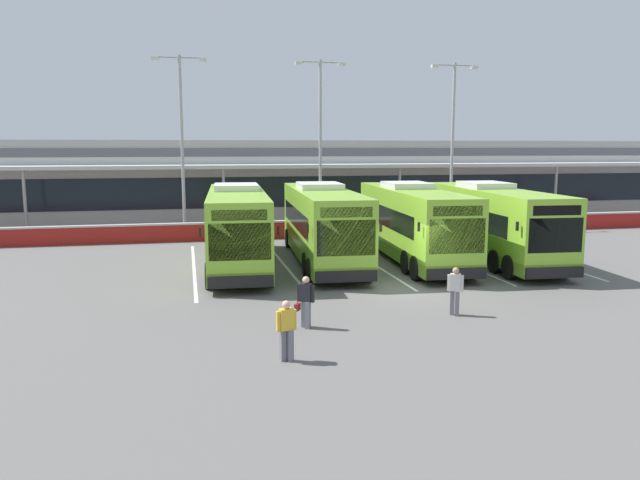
# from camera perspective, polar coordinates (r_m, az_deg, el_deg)

# --- Properties ---
(ground_plane) EXTENTS (200.00, 200.00, 0.00)m
(ground_plane) POSITION_cam_1_polar(r_m,az_deg,el_deg) (24.68, 8.58, -4.47)
(ground_plane) COLOR #605E5B
(terminal_building) EXTENTS (70.00, 13.00, 6.00)m
(terminal_building) POSITION_cam_1_polar(r_m,az_deg,el_deg) (50.17, -2.30, 5.71)
(terminal_building) COLOR silver
(terminal_building) RESTS_ON ground
(red_barrier_wall) EXTENTS (60.00, 0.40, 1.10)m
(red_barrier_wall) POSITION_cam_1_polar(r_m,az_deg,el_deg) (38.27, 0.92, 1.12)
(red_barrier_wall) COLOR maroon
(red_barrier_wall) RESTS_ON ground
(coach_bus_leftmost) EXTENTS (3.52, 12.28, 3.78)m
(coach_bus_leftmost) POSITION_cam_1_polar(r_m,az_deg,el_deg) (29.05, -7.65, 1.10)
(coach_bus_leftmost) COLOR #8CC633
(coach_bus_leftmost) RESTS_ON ground
(coach_bus_left_centre) EXTENTS (3.52, 12.28, 3.78)m
(coach_bus_left_centre) POSITION_cam_1_polar(r_m,az_deg,el_deg) (29.77, 0.23, 1.36)
(coach_bus_left_centre) COLOR #8CC633
(coach_bus_left_centre) RESTS_ON ground
(coach_bus_centre) EXTENTS (3.52, 12.28, 3.78)m
(coach_bus_centre) POSITION_cam_1_polar(r_m,az_deg,el_deg) (30.61, 8.50, 1.47)
(coach_bus_centre) COLOR #8CC633
(coach_bus_centre) RESTS_ON ground
(coach_bus_right_centre) EXTENTS (3.52, 12.28, 3.78)m
(coach_bus_right_centre) POSITION_cam_1_polar(r_m,az_deg,el_deg) (31.64, 15.57, 1.47)
(coach_bus_right_centre) COLOR #8CC633
(coach_bus_right_centre) RESTS_ON ground
(bay_stripe_far_west) EXTENTS (0.14, 13.00, 0.01)m
(bay_stripe_far_west) POSITION_cam_1_polar(r_m,az_deg,el_deg) (28.99, -11.56, -2.58)
(bay_stripe_far_west) COLOR silver
(bay_stripe_far_west) RESTS_ON ground
(bay_stripe_west) EXTENTS (0.14, 13.00, 0.01)m
(bay_stripe_west) POSITION_cam_1_polar(r_m,az_deg,el_deg) (29.32, -3.32, -2.29)
(bay_stripe_west) COLOR silver
(bay_stripe_west) RESTS_ON ground
(bay_stripe_mid_west) EXTENTS (0.14, 13.00, 0.01)m
(bay_stripe_mid_west) POSITION_cam_1_polar(r_m,az_deg,el_deg) (30.24, 4.57, -1.97)
(bay_stripe_mid_west) COLOR silver
(bay_stripe_mid_west) RESTS_ON ground
(bay_stripe_centre) EXTENTS (0.14, 13.00, 0.01)m
(bay_stripe_centre) POSITION_cam_1_polar(r_m,az_deg,el_deg) (31.69, 11.86, -1.64)
(bay_stripe_centre) COLOR silver
(bay_stripe_centre) RESTS_ON ground
(bay_stripe_mid_east) EXTENTS (0.14, 13.00, 0.01)m
(bay_stripe_mid_east) POSITION_cam_1_polar(r_m,az_deg,el_deg) (33.61, 18.42, -1.32)
(bay_stripe_mid_east) COLOR silver
(bay_stripe_mid_east) RESTS_ON ground
(pedestrian_with_handbag) EXTENTS (0.62, 0.52, 1.62)m
(pedestrian_with_handbag) POSITION_cam_1_polar(r_m,az_deg,el_deg) (19.06, -1.36, -5.62)
(pedestrian_with_handbag) COLOR slate
(pedestrian_with_handbag) RESTS_ON ground
(pedestrian_in_dark_coat) EXTENTS (0.54, 0.29, 1.62)m
(pedestrian_in_dark_coat) POSITION_cam_1_polar(r_m,az_deg,el_deg) (16.19, -3.12, -8.17)
(pedestrian_in_dark_coat) COLOR slate
(pedestrian_in_dark_coat) RESTS_ON ground
(pedestrian_near_bin) EXTENTS (0.52, 0.40, 1.62)m
(pedestrian_near_bin) POSITION_cam_1_polar(r_m,az_deg,el_deg) (20.92, 12.37, -4.49)
(pedestrian_near_bin) COLOR slate
(pedestrian_near_bin) RESTS_ON ground
(lamp_post_west) EXTENTS (3.24, 0.28, 11.00)m
(lamp_post_west) POSITION_cam_1_polar(r_m,az_deg,el_deg) (39.16, -12.65, 9.50)
(lamp_post_west) COLOR #9E9EA3
(lamp_post_west) RESTS_ON ground
(lamp_post_centre) EXTENTS (3.24, 0.28, 11.00)m
(lamp_post_centre) POSITION_cam_1_polar(r_m,az_deg,el_deg) (40.29, 0.03, 9.67)
(lamp_post_centre) COLOR #9E9EA3
(lamp_post_centre) RESTS_ON ground
(lamp_post_east) EXTENTS (3.24, 0.28, 11.00)m
(lamp_post_east) POSITION_cam_1_polar(r_m,az_deg,el_deg) (42.77, 12.15, 9.42)
(lamp_post_east) COLOR #9E9EA3
(lamp_post_east) RESTS_ON ground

